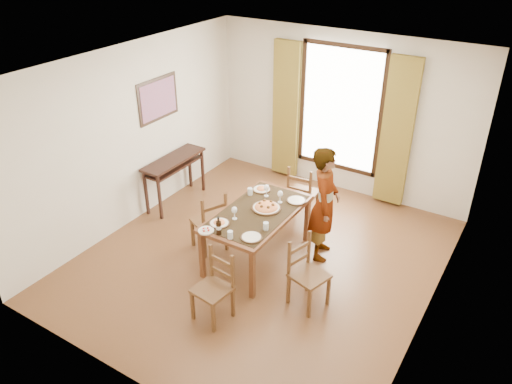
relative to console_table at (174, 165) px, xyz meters
The scene contains 22 objects.
ground 2.22m from the console_table, 16.47° to the right, with size 5.00×5.00×0.00m, color #56381B.
room_shell 2.25m from the console_table, 13.10° to the right, with size 4.60×5.10×2.74m.
console_table is the anchor object (origin of this frame).
dining_table 2.06m from the console_table, 17.50° to the right, with size 0.89×1.61×0.76m.
chair_west 1.54m from the console_table, 31.56° to the right, with size 0.55×0.55×0.93m.
chair_north 2.13m from the console_table, 17.14° to the left, with size 0.45×0.45×0.94m.
chair_south 2.87m from the console_table, 41.15° to the right, with size 0.44×0.44×0.89m.
chair_east 3.17m from the console_table, 20.15° to the right, with size 0.50×0.50×0.91m.
man 2.69m from the console_table, ahead, with size 0.56×0.69×1.64m, color #92949A.
plate_sw 2.06m from the console_table, 33.61° to the right, with size 0.27×0.27×0.05m, color silver, non-canonical shape.
plate_se 2.53m from the console_table, 28.06° to the right, with size 0.27×0.27×0.05m, color silver, non-canonical shape.
plate_nw 1.71m from the console_table, ahead, with size 0.27×0.27×0.05m, color silver, non-canonical shape.
plate_ne 2.29m from the console_table, ahead, with size 0.27×0.27×0.05m, color silver, non-canonical shape.
pasta_platter 2.10m from the console_table, 13.79° to the right, with size 0.40×0.40×0.10m, color #CD531A, non-canonical shape.
caprese_plate 2.16m from the console_table, 39.21° to the right, with size 0.20×0.20×0.04m, color silver, non-canonical shape.
wine_glass_a 2.05m from the console_table, 27.27° to the right, with size 0.08×0.08×0.18m, color white, non-canonical shape.
wine_glass_b 2.13m from the console_table, ahead, with size 0.08×0.08×0.18m, color white, non-canonical shape.
wine_glass_c 1.87m from the console_table, ahead, with size 0.08×0.08×0.18m, color white, non-canonical shape.
tumbler_a 2.47m from the console_table, 22.22° to the right, with size 0.07×0.07×0.10m, color silver.
tumbler_b 1.67m from the console_table, ahead, with size 0.07×0.07×0.10m, color silver.
tumbler_c 2.42m from the console_table, 33.45° to the right, with size 0.07×0.07×0.10m, color silver.
wine_bottle 2.28m from the console_table, 35.78° to the right, with size 0.07×0.07×0.25m, color black, non-canonical shape.
Camera 1 is at (2.92, -4.86, 4.23)m, focal length 35.00 mm.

